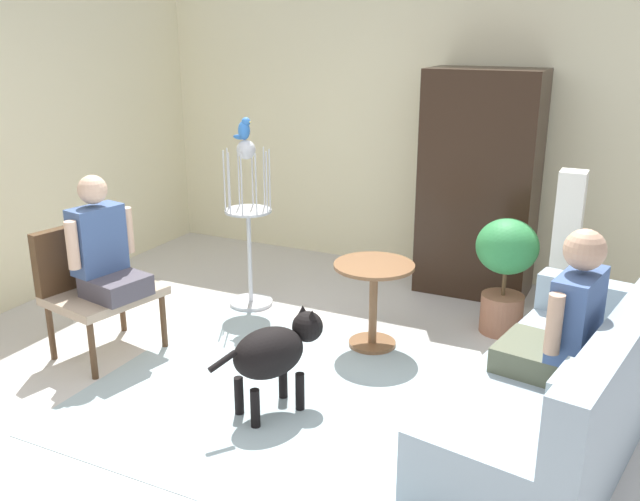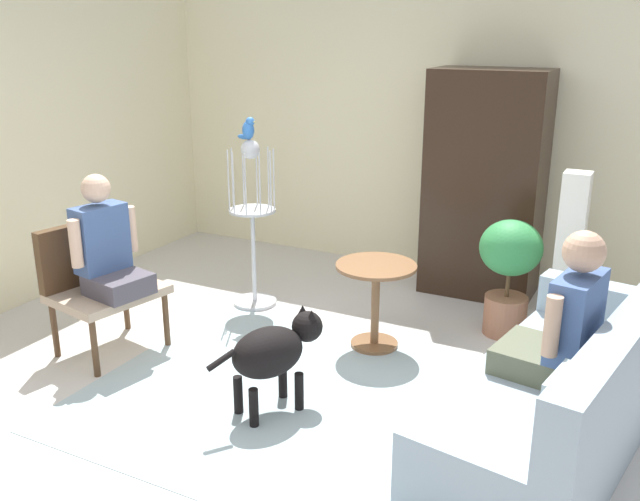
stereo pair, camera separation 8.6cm
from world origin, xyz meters
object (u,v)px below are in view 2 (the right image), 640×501
at_px(armchair, 97,276).
at_px(parrot, 248,129).
at_px(round_end_table, 376,293).
at_px(armoire_cabinet, 485,185).
at_px(dog, 273,351).
at_px(person_on_armchair, 106,246).
at_px(bird_cage_stand, 253,227).
at_px(potted_plant, 509,266).
at_px(couch, 564,399).
at_px(column_lamp, 568,262).
at_px(person_on_couch, 563,322).

bearing_deg(armchair, parrot, 65.86).
relative_size(armchair, round_end_table, 1.45).
bearing_deg(round_end_table, armoire_cabinet, 75.53).
bearing_deg(dog, armchair, 173.29).
height_order(person_on_armchair, dog, person_on_armchair).
bearing_deg(dog, round_end_table, 79.66).
relative_size(armchair, dog, 1.28).
bearing_deg(parrot, bird_cage_stand, -0.00).
height_order(round_end_table, potted_plant, potted_plant).
distance_m(couch, armoire_cabinet, 2.49).
relative_size(person_on_armchair, column_lamp, 0.64).
xyz_separation_m(couch, person_on_couch, (-0.05, -0.02, 0.45)).
distance_m(person_on_couch, potted_plant, 1.52).
xyz_separation_m(parrot, potted_plant, (2.01, 0.36, -0.92)).
height_order(round_end_table, dog, round_end_table).
height_order(dog, potted_plant, potted_plant).
height_order(dog, parrot, parrot).
height_order(armchair, potted_plant, armchair).
distance_m(parrot, armoire_cabinet, 2.03).
relative_size(dog, column_lamp, 0.56).
height_order(person_on_armchair, round_end_table, person_on_armchair).
distance_m(couch, person_on_armchair, 3.06).
xyz_separation_m(potted_plant, armoire_cabinet, (-0.42, 0.80, 0.41)).
height_order(person_on_armchair, armoire_cabinet, armoire_cabinet).
xyz_separation_m(armchair, column_lamp, (2.94, 1.56, 0.09)).
bearing_deg(person_on_couch, couch, 25.29).
bearing_deg(dog, person_on_couch, 12.41).
bearing_deg(person_on_couch, armchair, -177.06).
bearing_deg(bird_cage_stand, person_on_couch, -21.90).
xyz_separation_m(armchair, bird_cage_stand, (0.55, 1.19, 0.12)).
xyz_separation_m(person_on_armchair, column_lamp, (2.80, 1.59, -0.16)).
bearing_deg(parrot, armoire_cabinet, 36.08).
bearing_deg(armoire_cabinet, bird_cage_stand, -143.71).
bearing_deg(parrot, potted_plant, 10.19).
relative_size(armchair, person_on_couch, 1.12).
distance_m(bird_cage_stand, parrot, 0.79).
relative_size(couch, column_lamp, 1.64).
bearing_deg(parrot, armchair, -114.14).
xyz_separation_m(armchair, armoire_cabinet, (2.12, 2.35, 0.40)).
distance_m(dog, armoire_cabinet, 2.66).
xyz_separation_m(person_on_couch, dog, (-1.56, -0.34, -0.37)).
bearing_deg(column_lamp, parrot, -171.23).
xyz_separation_m(bird_cage_stand, armoire_cabinet, (1.58, 1.16, 0.28)).
relative_size(person_on_armchair, parrot, 4.63).
bearing_deg(column_lamp, dog, -128.52).
distance_m(couch, person_on_couch, 0.45).
relative_size(dog, armoire_cabinet, 0.38).
relative_size(couch, dog, 2.93).
height_order(potted_plant, armoire_cabinet, armoire_cabinet).
relative_size(person_on_couch, parrot, 4.64).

